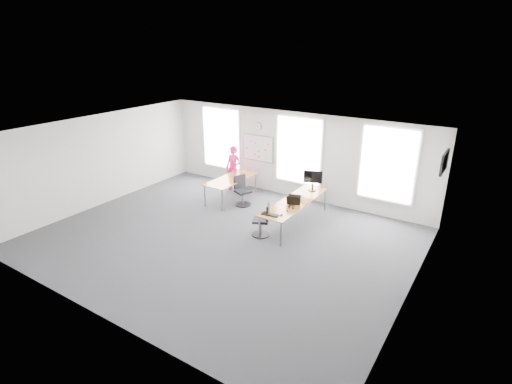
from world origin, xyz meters
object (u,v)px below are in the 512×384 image
Objects in this scene: monitor at (313,179)px; desk_left at (231,180)px; keyboard at (270,215)px; headphones at (291,207)px; desk_right at (295,203)px; chair_right at (263,222)px; person at (233,169)px; chair_left at (242,192)px.

desk_left is at bearing 172.47° from monitor.
keyboard is 0.77m from headphones.
keyboard reaches higher than desk_right.
desk_left is 2.18× the size of chair_right.
chair_right is 0.57× the size of person.
headphones is at bearing -87.37° from chair_left.
desk_right is 4.57× the size of monitor.
monitor is (0.04, 1.08, 0.45)m from desk_right.
desk_right is at bearing 125.04° from headphones.
keyboard is (-0.12, -1.26, 0.06)m from desk_right.
person reaches higher than desk_left.
chair_left reaches higher than desk_right.
chair_right is at bearing 154.21° from keyboard.
person is 4.04m from keyboard.
chair_right is 0.91m from headphones.
monitor reaches higher than headphones.
desk_right is 1.26m from keyboard.
person is at bearing -156.10° from chair_right.
desk_right is 17.67× the size of headphones.
headphones is at bearing -104.17° from monitor.
desk_left is at bearing 137.09° from keyboard.
monitor reaches higher than chair_right.
monitor is at bearing 10.40° from desk_left.
person is at bearing 170.76° from headphones.
chair_right is 0.95× the size of chair_left.
person is 3.29m from monitor.
desk_left is 3.12m from headphones.
desk_left is 2.94m from chair_right.
person is at bearing 71.79° from chair_left.
chair_left reaches higher than desk_left.
desk_left is 2.89m from monitor.
chair_right is 1.45× the size of monitor.
monitor is at bearing -4.25° from person.
monitor reaches higher than desk_left.
headphones is (0.56, 0.63, 0.36)m from chair_right.
headphones is at bearing 113.93° from chair_right.
chair_right is at bearing -111.79° from headphones.
chair_right is at bearing -119.27° from monitor.
keyboard is 2.91× the size of headphones.
person is 9.81× the size of headphones.
headphones reaches higher than keyboard.
monitor is (3.27, -0.25, 0.29)m from person.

